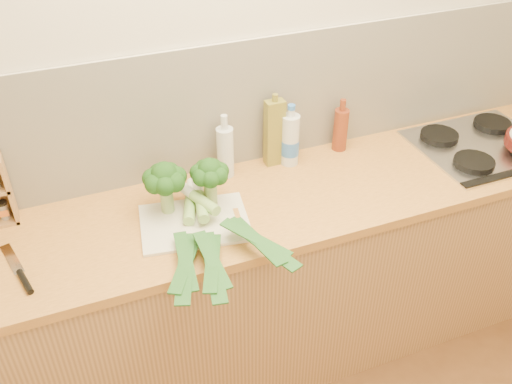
% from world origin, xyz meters
% --- Properties ---
extents(room_shell, '(3.50, 3.50, 3.50)m').
position_xyz_m(room_shell, '(0.00, 1.49, 1.17)').
color(room_shell, beige).
rests_on(room_shell, ground).
extents(counter, '(3.20, 0.62, 0.90)m').
position_xyz_m(counter, '(0.00, 1.20, 0.45)').
color(counter, '#B2834A').
rests_on(counter, ground).
extents(gas_hob, '(0.58, 0.50, 0.04)m').
position_xyz_m(gas_hob, '(1.02, 1.20, 0.91)').
color(gas_hob, silver).
rests_on(gas_hob, counter).
extents(chopping_board, '(0.44, 0.35, 0.01)m').
position_xyz_m(chopping_board, '(-0.34, 1.15, 0.91)').
color(chopping_board, silver).
rests_on(chopping_board, counter).
extents(broccoli_left, '(0.16, 0.16, 0.21)m').
position_xyz_m(broccoli_left, '(-0.41, 1.25, 1.06)').
color(broccoli_left, '#86A45F').
rests_on(broccoli_left, chopping_board).
extents(broccoli_right, '(0.15, 0.15, 0.20)m').
position_xyz_m(broccoli_right, '(-0.25, 1.23, 1.05)').
color(broccoli_right, '#86A45F').
rests_on(broccoli_right, chopping_board).
extents(leek_front, '(0.27, 0.64, 0.04)m').
position_xyz_m(leek_front, '(-0.37, 1.12, 0.94)').
color(leek_front, white).
rests_on(leek_front, chopping_board).
extents(leek_mid, '(0.19, 0.70, 0.04)m').
position_xyz_m(leek_mid, '(-0.32, 1.11, 0.95)').
color(leek_mid, white).
rests_on(leek_mid, chopping_board).
extents(leek_back, '(0.27, 0.63, 0.04)m').
position_xyz_m(leek_back, '(-0.26, 1.10, 0.97)').
color(leek_back, white).
rests_on(leek_back, chopping_board).
extents(chefs_knife, '(0.10, 0.29, 0.02)m').
position_xyz_m(chefs_knife, '(-0.95, 1.09, 0.91)').
color(chefs_knife, silver).
rests_on(chefs_knife, counter).
extents(oil_tin, '(0.08, 0.05, 0.32)m').
position_xyz_m(oil_tin, '(0.10, 1.43, 1.05)').
color(oil_tin, olive).
rests_on(oil_tin, counter).
extents(glass_bottle, '(0.07, 0.07, 0.28)m').
position_xyz_m(glass_bottle, '(-0.12, 1.42, 1.01)').
color(glass_bottle, silver).
rests_on(glass_bottle, counter).
extents(amber_bottle, '(0.06, 0.06, 0.24)m').
position_xyz_m(amber_bottle, '(0.41, 1.43, 1.00)').
color(amber_bottle, maroon).
rests_on(amber_bottle, counter).
extents(water_bottle, '(0.08, 0.08, 0.26)m').
position_xyz_m(water_bottle, '(0.16, 1.40, 1.01)').
color(water_bottle, silver).
rests_on(water_bottle, counter).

